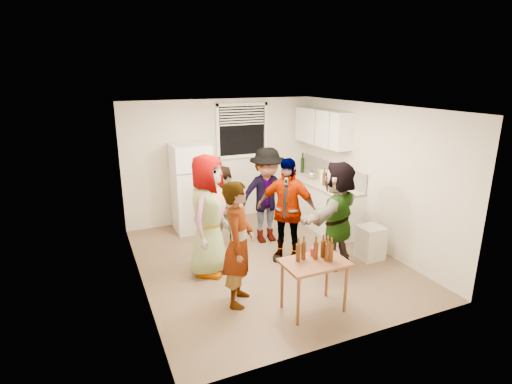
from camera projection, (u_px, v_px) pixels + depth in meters
name	position (u px, v px, depth m)	size (l,w,h in m)	color
room	(267.00, 260.00, 6.62)	(4.00, 4.50, 2.50)	beige
window	(242.00, 131.00, 8.21)	(1.12, 0.10, 1.06)	white
refrigerator	(191.00, 188.00, 7.74)	(0.70, 0.70, 1.70)	white
counter_lower	(319.00, 203.00, 8.16)	(0.60, 2.20, 0.86)	white
countertop	(320.00, 182.00, 8.03)	(0.64, 2.22, 0.04)	beige
backsplash	(332.00, 171.00, 8.08)	(0.03, 2.20, 0.36)	#B4AEA5
upper_cabinets	(322.00, 127.00, 7.95)	(0.34, 1.60, 0.70)	white
kettle	(312.00, 179.00, 8.21)	(0.24, 0.20, 0.20)	silver
paper_towel	(323.00, 183.00, 7.88)	(0.12, 0.12, 0.26)	white
wine_bottle	(302.00, 172.00, 8.74)	(0.08, 0.08, 0.32)	black
beer_bottle_counter	(324.00, 185.00, 7.72)	(0.07, 0.07, 0.25)	#47230C
blue_cup	(333.00, 192.00, 7.28)	(0.09, 0.09, 0.12)	#1A3BAF
picture_frame	(321.00, 173.00, 8.35)	(0.02, 0.19, 0.16)	#F2F146
trash_bin	(370.00, 244.00, 6.64)	(0.38, 0.38, 0.56)	beige
serving_table	(312.00, 309.00, 5.24)	(0.82, 0.55, 0.70)	brown
beer_bottle_table	(327.00, 261.00, 5.06)	(0.06, 0.06, 0.23)	#47230C
red_cup	(313.00, 255.00, 5.21)	(0.08, 0.08, 0.11)	#B51535
guest_grey	(210.00, 271.00, 6.25)	(0.91, 1.87, 0.59)	gray
guest_stripe	(239.00, 301.00, 5.43)	(0.62, 1.69, 0.41)	#141933
guest_back_left	(226.00, 248.00, 7.10)	(0.72, 1.48, 0.56)	brown
guest_back_right	(266.00, 240.00, 7.41)	(1.13, 1.74, 0.65)	#3D3D42
guest_black	(285.00, 259.00, 6.68)	(1.01, 1.73, 0.42)	black
guest_orange	(334.00, 264.00, 6.49)	(1.59, 1.71, 0.51)	#F58859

